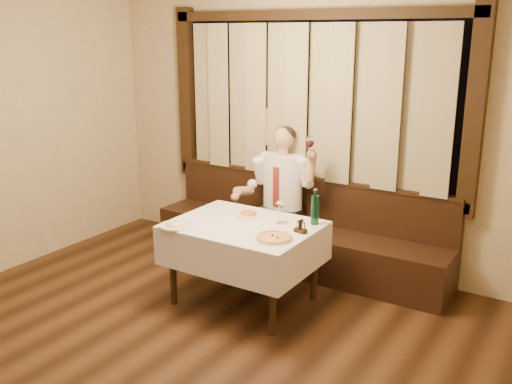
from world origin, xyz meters
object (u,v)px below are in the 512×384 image
Objects in this scene: banquette at (298,237)px; pasta_red at (249,212)px; dining_table at (244,235)px; green_bottle at (315,209)px; pizza at (274,238)px; pasta_cream at (175,222)px; seated_man at (280,188)px; cruet_caddy at (301,228)px.

pasta_red is (-0.09, -0.80, 0.48)m from banquette.
banquette is 0.94m from pasta_red.
green_bottle is at bearing 31.72° from dining_table.
pizza is 1.09× the size of pasta_cream.
pasta_cream is at bearing -140.45° from dining_table.
dining_table is 0.67m from green_bottle.
pizza is at bearing -24.64° from dining_table.
seated_man is at bearing 118.06° from pizza.
seated_man is at bearing 100.70° from dining_table.
green_bottle is at bearing 9.65° from pasta_red.
pasta_cream is (-0.46, -0.38, 0.15)m from dining_table.
green_bottle reaches higher than pasta_cream.
banquette is at bearing 129.77° from cruet_caddy.
seated_man reaches higher than green_bottle.
pasta_cream is (-0.89, -0.19, 0.03)m from pizza.
banquette reaches higher than pasta_cream.
cruet_caddy is (0.00, -0.26, -0.10)m from green_bottle.
cruet_caddy is (0.53, 0.06, 0.15)m from dining_table.
pizza is at bearing -38.78° from pasta_red.
green_bottle is (0.53, -0.70, 0.58)m from banquette.
green_bottle is (0.62, 0.11, 0.10)m from pasta_red.
green_bottle is at bearing -40.60° from seated_man.
pasta_red reaches higher than dining_table.
seated_man reaches higher than banquette.
banquette is 12.92× the size of pasta_red.
pizza is at bearing -61.94° from seated_man.
seated_man is at bearing 96.65° from pasta_red.
dining_table is (0.00, -1.02, 0.34)m from banquette.
dining_table is 0.87× the size of seated_man.
pizza is at bearing -101.25° from cruet_caddy.
green_bottle is (0.99, 0.71, 0.10)m from pasta_cream.
pizza is at bearing -70.78° from banquette.
seated_man is at bearing 139.96° from cruet_caddy.
dining_table is 0.28m from pasta_red.
dining_table is at bearing -162.24° from cruet_caddy.
pasta_red is (-0.52, 0.42, 0.02)m from pizza.
pasta_red is at bearing 141.22° from pizza.
pasta_red is 0.77× the size of green_bottle.
pasta_cream reaches higher than dining_table.
cruet_caddy reaches higher than pasta_cream.
pasta_red is at bearing 112.87° from dining_table.
banquette is at bearing 127.30° from green_bottle.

